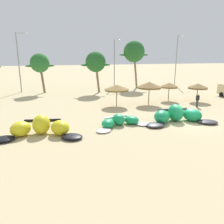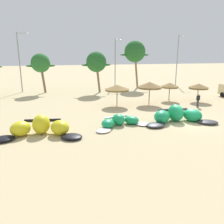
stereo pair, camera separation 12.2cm
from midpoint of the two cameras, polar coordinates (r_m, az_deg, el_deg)
ground_plane at (r=21.68m, az=19.04°, el=-2.43°), size 260.00×260.00×0.00m
kite_far_left at (r=17.86m, az=-17.91°, el=-3.92°), size 6.71×3.91×1.54m
kite_left at (r=19.31m, az=2.26°, el=-2.49°), size 5.47×2.90×0.98m
kite_left_of_center at (r=21.25m, az=16.76°, el=-0.91°), size 7.07×3.74×1.56m
beach_umbrella_near_van at (r=26.70m, az=1.45°, el=6.31°), size 3.03×3.03×2.59m
beach_umbrella_middle at (r=27.88m, az=9.89°, el=6.89°), size 3.09×3.09×2.84m
beach_umbrella_near_palms at (r=30.98m, az=14.89°, el=6.73°), size 2.38×2.38×2.45m
beach_umbrella_outermost at (r=31.51m, az=21.67°, el=6.24°), size 2.62×2.62×2.40m
person_near_kites at (r=28.14m, az=21.55°, el=2.82°), size 0.36×0.24×1.62m
palm_left at (r=37.95m, az=-17.97°, el=11.91°), size 4.55×3.04×6.36m
palm_left_of_gap at (r=36.64m, az=-3.99°, el=12.76°), size 4.94×3.29×6.65m
palm_center_left at (r=42.15m, az=6.05°, el=15.25°), size 5.83×3.89×8.66m
lamppost_west at (r=39.93m, az=-22.65°, el=12.48°), size 1.97×0.24×9.64m
lamppost_west_center at (r=43.75m, az=1.05°, el=13.20°), size 1.57×0.24×9.08m
lamppost_east_center at (r=48.18m, az=16.77°, el=13.25°), size 1.50×0.24×9.96m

